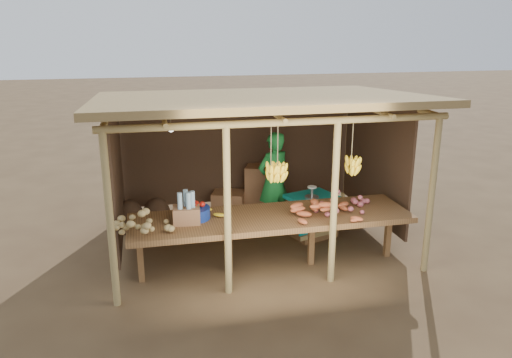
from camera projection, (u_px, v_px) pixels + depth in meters
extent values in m
plane|color=brown|center=(256.00, 241.00, 8.03)|extent=(60.00, 60.00, 0.00)
cylinder|color=#A18953|center=(110.00, 222.00, 5.87)|extent=(0.09, 0.09, 2.20)
cylinder|color=#A18953|center=(431.00, 197.00, 6.75)|extent=(0.09, 0.09, 2.20)
cylinder|color=#A18953|center=(119.00, 160.00, 8.67)|extent=(0.09, 0.09, 2.20)
cylinder|color=#A18953|center=(346.00, 148.00, 9.55)|extent=(0.09, 0.09, 2.20)
cylinder|color=#A18953|center=(227.00, 213.00, 6.16)|extent=(0.09, 0.09, 2.20)
cylinder|color=#A18953|center=(334.00, 204.00, 6.46)|extent=(0.09, 0.09, 2.20)
cylinder|color=#A18953|center=(283.00, 122.00, 5.99)|extent=(4.40, 0.09, 0.09)
cylinder|color=#A18953|center=(237.00, 93.00, 8.80)|extent=(4.40, 0.09, 0.09)
cube|color=olive|center=(256.00, 99.00, 7.37)|extent=(4.70, 3.50, 0.28)
cube|color=#452F20|center=(238.00, 148.00, 9.06)|extent=(4.20, 0.04, 1.98)
cube|color=#452F20|center=(117.00, 174.00, 7.43)|extent=(0.04, 2.40, 1.98)
cube|color=#452F20|center=(375.00, 159.00, 8.30)|extent=(0.04, 2.40, 1.98)
cube|color=brown|center=(271.00, 218.00, 6.92)|extent=(3.90, 1.05, 0.08)
cube|color=brown|center=(140.00, 257.00, 6.66)|extent=(0.08, 0.08, 0.72)
cube|color=brown|center=(229.00, 249.00, 6.91)|extent=(0.08, 0.08, 0.72)
cube|color=brown|center=(311.00, 241.00, 7.16)|extent=(0.08, 0.08, 0.72)
cube|color=brown|center=(388.00, 234.00, 7.41)|extent=(0.08, 0.08, 0.72)
cylinder|color=navy|center=(194.00, 213.00, 6.78)|extent=(0.45, 0.45, 0.16)
cube|color=#916241|center=(187.00, 215.00, 6.62)|extent=(0.38, 0.31, 0.22)
imported|color=#1A7832|center=(273.00, 181.00, 8.36)|extent=(0.72, 0.60, 1.67)
cube|color=brown|center=(312.00, 217.00, 8.19)|extent=(0.82, 0.75, 0.62)
cube|color=#0C8485|center=(313.00, 198.00, 8.09)|extent=(0.91, 0.84, 0.06)
cube|color=#916241|center=(262.00, 201.00, 9.16)|extent=(0.69, 0.64, 0.45)
cube|color=#916241|center=(262.00, 178.00, 9.03)|extent=(0.69, 0.64, 0.45)
cube|color=#916241|center=(229.00, 204.00, 9.03)|extent=(0.69, 0.64, 0.45)
ellipsoid|color=#452F20|center=(130.00, 216.00, 8.34)|extent=(0.49, 0.49, 0.66)
ellipsoid|color=#452F20|center=(157.00, 214.00, 8.43)|extent=(0.49, 0.49, 0.66)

